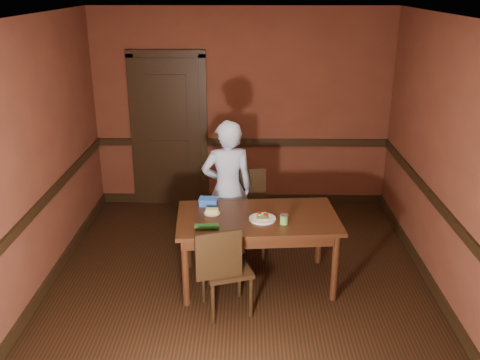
{
  "coord_description": "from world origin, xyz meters",
  "views": [
    {
      "loc": [
        0.08,
        -4.85,
        3.0
      ],
      "look_at": [
        0.0,
        0.35,
        1.05
      ],
      "focal_mm": 40.0,
      "sensor_mm": 36.0,
      "label": 1
    }
  ],
  "objects_px": {
    "food_tub": "(208,202)",
    "chair_near": "(226,268)",
    "sauce_jar": "(284,219)",
    "cheese_saucer": "(212,212)",
    "dining_table": "(257,250)",
    "person": "(228,189)",
    "sandwich_plate": "(262,218)",
    "chair_far": "(243,216)"
  },
  "relations": [
    {
      "from": "chair_near",
      "to": "sandwich_plate",
      "type": "bearing_deg",
      "value": -146.8
    },
    {
      "from": "chair_far",
      "to": "sandwich_plate",
      "type": "bearing_deg",
      "value": -80.59
    },
    {
      "from": "sandwich_plate",
      "to": "sauce_jar",
      "type": "height_order",
      "value": "sauce_jar"
    },
    {
      "from": "dining_table",
      "to": "person",
      "type": "xyz_separation_m",
      "value": [
        -0.33,
        0.66,
        0.41
      ]
    },
    {
      "from": "sandwich_plate",
      "to": "sauce_jar",
      "type": "distance_m",
      "value": 0.23
    },
    {
      "from": "dining_table",
      "to": "sandwich_plate",
      "type": "relative_size",
      "value": 6.04
    },
    {
      "from": "dining_table",
      "to": "food_tub",
      "type": "xyz_separation_m",
      "value": [
        -0.52,
        0.28,
        0.42
      ]
    },
    {
      "from": "person",
      "to": "sauce_jar",
      "type": "xyz_separation_m",
      "value": [
        0.58,
        -0.83,
        0.01
      ]
    },
    {
      "from": "chair_far",
      "to": "chair_near",
      "type": "height_order",
      "value": "chair_far"
    },
    {
      "from": "person",
      "to": "food_tub",
      "type": "xyz_separation_m",
      "value": [
        -0.19,
        -0.38,
        0.01
      ]
    },
    {
      "from": "person",
      "to": "cheese_saucer",
      "type": "xyz_separation_m",
      "value": [
        -0.14,
        -0.6,
        -0.01
      ]
    },
    {
      "from": "cheese_saucer",
      "to": "chair_near",
      "type": "bearing_deg",
      "value": -73.42
    },
    {
      "from": "person",
      "to": "chair_near",
      "type": "bearing_deg",
      "value": 80.32
    },
    {
      "from": "sauce_jar",
      "to": "food_tub",
      "type": "relative_size",
      "value": 0.48
    },
    {
      "from": "dining_table",
      "to": "chair_near",
      "type": "relative_size",
      "value": 1.77
    },
    {
      "from": "sauce_jar",
      "to": "cheese_saucer",
      "type": "distance_m",
      "value": 0.76
    },
    {
      "from": "sandwich_plate",
      "to": "cheese_saucer",
      "type": "bearing_deg",
      "value": 165.25
    },
    {
      "from": "chair_near",
      "to": "person",
      "type": "distance_m",
      "value": 1.21
    },
    {
      "from": "person",
      "to": "cheese_saucer",
      "type": "height_order",
      "value": "person"
    },
    {
      "from": "sandwich_plate",
      "to": "food_tub",
      "type": "height_order",
      "value": "food_tub"
    },
    {
      "from": "cheese_saucer",
      "to": "sandwich_plate",
      "type": "bearing_deg",
      "value": -14.75
    },
    {
      "from": "chair_near",
      "to": "sauce_jar",
      "type": "bearing_deg",
      "value": -166.77
    },
    {
      "from": "food_tub",
      "to": "chair_near",
      "type": "bearing_deg",
      "value": -69.62
    },
    {
      "from": "food_tub",
      "to": "dining_table",
      "type": "bearing_deg",
      "value": -23.23
    },
    {
      "from": "person",
      "to": "cheese_saucer",
      "type": "relative_size",
      "value": 9.51
    },
    {
      "from": "sauce_jar",
      "to": "sandwich_plate",
      "type": "bearing_deg",
      "value": 155.73
    },
    {
      "from": "sauce_jar",
      "to": "food_tub",
      "type": "bearing_deg",
      "value": 149.94
    },
    {
      "from": "sandwich_plate",
      "to": "chair_far",
      "type": "bearing_deg",
      "value": 106.38
    },
    {
      "from": "food_tub",
      "to": "chair_far",
      "type": "bearing_deg",
      "value": 44.78
    },
    {
      "from": "sauce_jar",
      "to": "dining_table",
      "type": "bearing_deg",
      "value": 145.99
    },
    {
      "from": "cheese_saucer",
      "to": "food_tub",
      "type": "xyz_separation_m",
      "value": [
        -0.05,
        0.22,
        0.02
      ]
    },
    {
      "from": "chair_near",
      "to": "cheese_saucer",
      "type": "relative_size",
      "value": 5.49
    },
    {
      "from": "dining_table",
      "to": "sandwich_plate",
      "type": "height_order",
      "value": "sandwich_plate"
    },
    {
      "from": "chair_far",
      "to": "food_tub",
      "type": "bearing_deg",
      "value": -146.97
    },
    {
      "from": "dining_table",
      "to": "cheese_saucer",
      "type": "relative_size",
      "value": 9.7
    },
    {
      "from": "person",
      "to": "sandwich_plate",
      "type": "height_order",
      "value": "person"
    },
    {
      "from": "dining_table",
      "to": "food_tub",
      "type": "height_order",
      "value": "food_tub"
    },
    {
      "from": "dining_table",
      "to": "person",
      "type": "distance_m",
      "value": 0.84
    },
    {
      "from": "sandwich_plate",
      "to": "cheese_saucer",
      "type": "distance_m",
      "value": 0.53
    },
    {
      "from": "chair_near",
      "to": "food_tub",
      "type": "xyz_separation_m",
      "value": [
        -0.22,
        0.78,
        0.34
      ]
    },
    {
      "from": "chair_far",
      "to": "sandwich_plate",
      "type": "relative_size",
      "value": 3.69
    },
    {
      "from": "chair_far",
      "to": "sauce_jar",
      "type": "distance_m",
      "value": 0.91
    }
  ]
}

